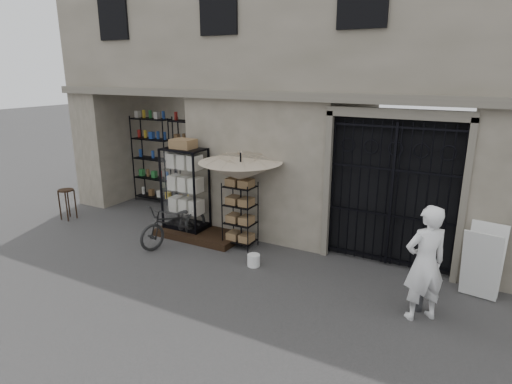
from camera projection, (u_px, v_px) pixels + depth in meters
The scene contains 15 objects.
ground at pixel (258, 290), 7.56m from camera, with size 80.00×80.00×0.00m, color black.
main_building at pixel (342, 36), 9.70m from camera, with size 14.00×4.00×9.00m, color gray.
shop_recess at pixel (161, 156), 11.59m from camera, with size 3.00×1.70×3.00m, color black.
shop_shelving at pixel (172, 162), 12.10m from camera, with size 2.70×0.50×2.50m, color black.
iron_gate at pixel (393, 191), 8.26m from camera, with size 2.50×0.21×3.00m.
step_platform at pixel (199, 234), 9.95m from camera, with size 2.00×0.90×0.15m, color black.
display_cabinet at pixel (185, 193), 9.93m from camera, with size 1.02×0.72×2.06m.
wire_rack at pixel (240, 216), 9.27m from camera, with size 0.75×0.64×1.46m.
market_umbrella at pixel (241, 166), 8.95m from camera, with size 1.71×1.74×2.52m.
white_bucket at pixel (254, 260), 8.47m from camera, with size 0.25×0.25×0.24m, color white.
bicycle at pixel (176, 243), 9.64m from camera, with size 0.62×0.93×1.77m, color black.
wooden_stool at pixel (67, 204), 11.07m from camera, with size 0.39×0.39×0.80m.
steel_bollard at pixel (420, 290), 6.83m from camera, with size 0.14×0.14×0.74m, color #4B4C50.
shopkeeper at pixel (419, 317), 6.73m from camera, with size 0.68×1.86×0.44m, color white.
easel_sign at pixel (483, 262), 7.19m from camera, with size 0.67×0.75×1.23m.
Camera 1 is at (3.24, -5.97, 3.75)m, focal length 30.00 mm.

